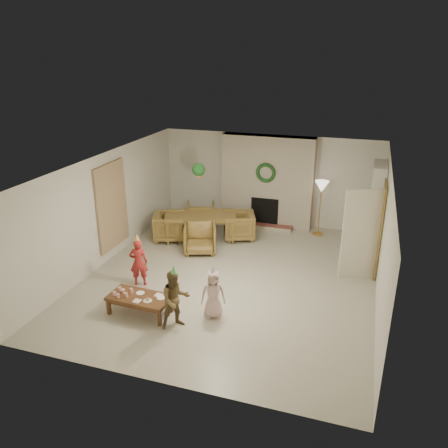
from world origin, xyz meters
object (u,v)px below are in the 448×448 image
at_px(dining_chair_right, 239,226).
at_px(child_pink, 213,294).
at_px(dining_chair_left, 169,227).
at_px(child_red, 139,262).
at_px(child_plaid, 175,299).
at_px(dining_table, 200,227).
at_px(coffee_table_top, 140,297).
at_px(dining_chair_far, 201,215).
at_px(dining_chair_near, 200,238).

distance_m(dining_chair_right, child_pink, 3.70).
xyz_separation_m(dining_chair_left, child_red, (0.40, -2.39, 0.16)).
relative_size(child_plaid, child_pink, 1.18).
bearing_deg(dining_table, child_pink, -85.56).
relative_size(dining_table, coffee_table_top, 1.56).
bearing_deg(dining_chair_left, child_plaid, -173.97).
bearing_deg(child_pink, dining_chair_far, 93.16).
bearing_deg(child_pink, dining_chair_right, 78.33).
bearing_deg(dining_chair_far, child_pink, 93.64).
distance_m(dining_chair_left, child_plaid, 3.96).
xyz_separation_m(coffee_table_top, child_red, (-0.53, 0.98, 0.18)).
distance_m(dining_chair_near, dining_chair_right, 1.28).
height_order(dining_chair_right, child_plaid, child_plaid).
bearing_deg(dining_table, dining_chair_left, -180.00).
bearing_deg(coffee_table_top, dining_table, 95.32).
bearing_deg(child_pink, child_plaid, -156.00).
bearing_deg(dining_chair_left, child_red, 169.44).
distance_m(dining_chair_near, child_plaid, 3.16).
distance_m(child_plaid, child_pink, 0.74).
xyz_separation_m(dining_chair_far, coffee_table_top, (0.45, -4.40, -0.02)).
bearing_deg(dining_chair_near, child_pink, -84.31).
distance_m(dining_chair_right, child_plaid, 4.18).
height_order(dining_chair_left, child_pink, child_pink).
relative_size(dining_table, dining_chair_right, 2.34).
height_order(dining_chair_right, child_red, child_red).
height_order(child_plaid, child_pink, child_plaid).
distance_m(dining_chair_right, child_red, 3.28).
distance_m(dining_table, dining_chair_near, 0.80).
bearing_deg(dining_chair_near, dining_chair_far, 90.00).
relative_size(coffee_table_top, child_pink, 1.26).
distance_m(coffee_table_top, child_pink, 1.38).
bearing_deg(dining_chair_right, dining_chair_left, -90.00).
bearing_deg(child_red, child_pink, 139.24).
height_order(dining_chair_far, coffee_table_top, dining_chair_far).
distance_m(dining_table, dining_chair_far, 0.80).
xyz_separation_m(dining_chair_right, coffee_table_top, (-0.76, -3.99, -0.02)).
bearing_deg(child_plaid, dining_table, 64.78).
bearing_deg(dining_chair_right, child_red, -43.30).
bearing_deg(child_red, dining_chair_right, -134.77).
bearing_deg(dining_chair_near, dining_chair_left, 135.00).
relative_size(dining_table, child_red, 1.77).
bearing_deg(child_red, dining_chair_far, -112.83).
bearing_deg(coffee_table_top, dining_chair_near, 90.61).
height_order(dining_table, dining_chair_right, dining_chair_right).
height_order(dining_chair_near, coffee_table_top, dining_chair_near).
xyz_separation_m(dining_chair_far, dining_chair_right, (1.21, -0.41, 0.00)).
relative_size(dining_chair_right, child_red, 0.76).
distance_m(dining_chair_left, child_red, 2.43).
xyz_separation_m(dining_table, dining_chair_near, (0.27, -0.75, 0.03)).
height_order(coffee_table_top, child_plaid, child_plaid).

